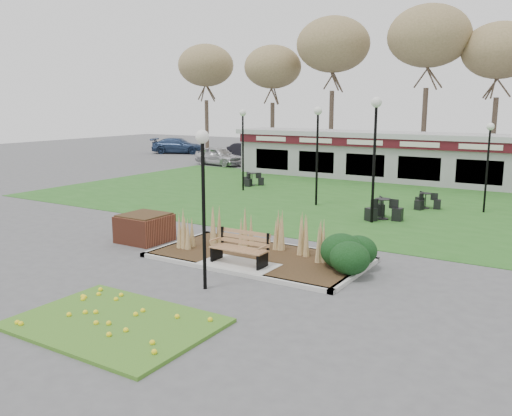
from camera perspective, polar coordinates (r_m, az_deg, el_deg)
The scene contains 19 objects.
ground at distance 15.40m, azimuth -2.12°, elevation -6.48°, with size 100.00×100.00×0.00m, color #515154.
lawn at distance 25.95m, azimuth 12.84°, elevation 0.47°, with size 34.00×16.00×0.02m, color #255D1D.
flower_bed at distance 12.07m, azimuth -14.65°, elevation -11.53°, with size 4.20×3.00×0.16m.
planting_bed at distance 15.79m, azimuth 4.48°, elevation -4.68°, with size 6.75×3.40×1.27m.
park_bench at distance 15.44m, azimuth -1.62°, elevation -4.16°, with size 1.70×0.66×0.93m.
brick_planter at distance 18.71m, azimuth -11.65°, elevation -2.04°, with size 1.50×1.50×0.95m.
food_pavilion at distance 33.32m, azimuth 17.47°, elevation 5.06°, with size 24.60×3.40×2.90m.
tree_backdrop at distance 41.18m, azimuth 20.98°, elevation 15.49°, with size 47.24×5.24×10.36m.
lamp_post_near_left at distance 13.24m, azimuth -5.60°, elevation 3.51°, with size 0.33×0.33×3.99m.
lamp_post_mid_left at distance 24.62m, azimuth 6.50°, elevation 7.74°, with size 0.37×0.37×4.47m.
lamp_post_mid_right at distance 21.26m, azimuth 12.45°, elevation 7.81°, with size 0.40×0.40×4.86m.
lamp_post_far_right at distance 24.83m, azimuth 23.30°, elevation 5.85°, with size 0.32×0.32×3.82m.
lamp_post_far_left at distance 28.73m, azimuth -1.39°, elevation 8.02°, with size 0.36×0.36×4.30m.
bistro_set_a at distance 30.83m, azimuth -0.42°, elevation 2.84°, with size 1.31×1.21×0.70m.
bistro_set_b at distance 25.19m, azimuth 17.39°, elevation 0.48°, with size 1.24×1.26×0.69m.
bistro_set_d at distance 22.39m, azimuth 13.18°, elevation -0.44°, with size 1.37×1.57×0.83m.
car_silver at distance 41.07m, azimuth -3.91°, elevation 5.48°, with size 1.66×4.12×1.40m, color silver.
car_black at distance 45.28m, azimuth -0.91°, elevation 5.99°, with size 1.45×4.14×1.37m, color black.
car_blue at distance 51.27m, azimuth -8.16°, elevation 6.51°, with size 2.02×4.97×1.44m, color navy.
Camera 1 is at (8.23, -12.17, 4.62)m, focal length 38.00 mm.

